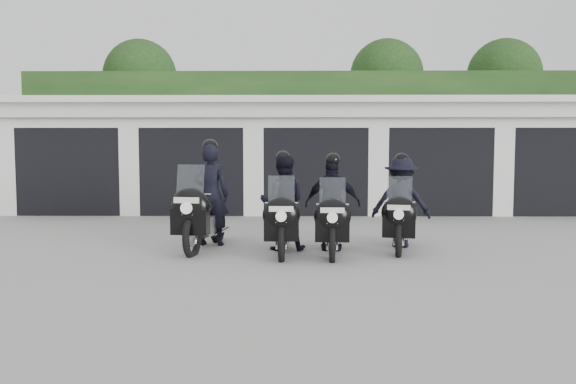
{
  "coord_description": "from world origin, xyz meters",
  "views": [
    {
      "loc": [
        -0.52,
        -9.69,
        1.83
      ],
      "look_at": [
        -0.63,
        -0.07,
        1.05
      ],
      "focal_mm": 38.0,
      "sensor_mm": 36.0,
      "label": 1
    }
  ],
  "objects_px": {
    "police_bike_a": "(205,204)",
    "police_bike_d": "(401,207)",
    "police_bike_c": "(333,209)",
    "police_bike_b": "(283,208)"
  },
  "relations": [
    {
      "from": "police_bike_a",
      "to": "police_bike_b",
      "type": "distance_m",
      "value": 1.39
    },
    {
      "from": "police_bike_a",
      "to": "police_bike_d",
      "type": "height_order",
      "value": "police_bike_a"
    },
    {
      "from": "police_bike_c",
      "to": "police_bike_d",
      "type": "relative_size",
      "value": 1.01
    },
    {
      "from": "police_bike_b",
      "to": "police_bike_d",
      "type": "xyz_separation_m",
      "value": [
        2.04,
        0.37,
        -0.01
      ]
    },
    {
      "from": "police_bike_c",
      "to": "police_bike_b",
      "type": "bearing_deg",
      "value": -179.16
    },
    {
      "from": "police_bike_c",
      "to": "police_bike_d",
      "type": "xyz_separation_m",
      "value": [
        1.21,
        0.42,
        0.0
      ]
    },
    {
      "from": "police_bike_a",
      "to": "police_bike_d",
      "type": "bearing_deg",
      "value": 9.4
    },
    {
      "from": "police_bike_b",
      "to": "police_bike_d",
      "type": "height_order",
      "value": "police_bike_b"
    },
    {
      "from": "police_bike_a",
      "to": "police_bike_b",
      "type": "bearing_deg",
      "value": -5.39
    },
    {
      "from": "police_bike_a",
      "to": "police_bike_c",
      "type": "height_order",
      "value": "police_bike_a"
    }
  ]
}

